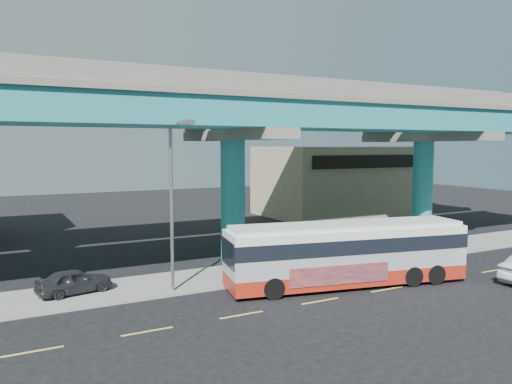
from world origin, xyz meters
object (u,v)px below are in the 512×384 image
stop_sign (423,227)px  transit_bus (347,251)px  parked_car (74,281)px  street_lamp (175,181)px

stop_sign → transit_bus: bearing=177.4°
parked_car → stop_sign: size_ratio=1.46×
transit_bus → parked_car: bearing=171.6°
parked_car → transit_bus: bearing=-121.4°
transit_bus → parked_car: 13.32m
parked_car → street_lamp: bearing=-129.9°
transit_bus → stop_sign: size_ratio=5.09×
street_lamp → stop_sign: 17.04m
street_lamp → stop_sign: street_lamp is taller
street_lamp → transit_bus: bearing=-14.8°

